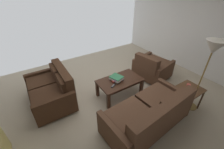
{
  "coord_description": "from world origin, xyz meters",
  "views": [
    {
      "loc": [
        1.64,
        2.43,
        2.54
      ],
      "look_at": [
        0.29,
        0.36,
        0.94
      ],
      "focal_mm": 23.32,
      "sensor_mm": 36.0,
      "label": 1
    }
  ],
  "objects": [
    {
      "name": "sofa_main",
      "position": [
        -0.03,
        1.2,
        0.37
      ],
      "size": [
        1.84,
        0.98,
        0.85
      ],
      "color": "black",
      "rests_on": "ground"
    },
    {
      "name": "armchair_side",
      "position": [
        -1.42,
        -0.08,
        0.35
      ],
      "size": [
        1.04,
        1.06,
        0.82
      ],
      "color": "black",
      "rests_on": "ground"
    },
    {
      "name": "floor_lamp",
      "position": [
        -1.31,
        1.35,
        1.41
      ],
      "size": [
        0.35,
        0.35,
        1.64
      ],
      "color": "olive",
      "rests_on": "ground"
    },
    {
      "name": "loveseat_near",
      "position": [
        1.36,
        -0.61,
        0.36
      ],
      "size": [
        0.9,
        1.36,
        0.85
      ],
      "color": "black",
      "rests_on": "ground"
    },
    {
      "name": "ground_plane",
      "position": [
        0.0,
        0.0,
        -0.0
      ],
      "size": [
        5.77,
        5.37,
        0.01
      ],
      "primitive_type": "cube",
      "color": "#B7A88E"
    },
    {
      "name": "coffee_table",
      "position": [
        -0.14,
        0.06,
        0.39
      ],
      "size": [
        1.09,
        0.63,
        0.46
      ],
      "color": "#3D2316",
      "rests_on": "ground"
    },
    {
      "name": "coffee_mug",
      "position": [
        -1.13,
        1.22,
        0.61
      ],
      "size": [
        0.1,
        0.08,
        0.1
      ],
      "color": "#B23F38",
      "rests_on": "end_table"
    },
    {
      "name": "wall_left",
      "position": [
        -2.88,
        0.0,
        1.38
      ],
      "size": [
        0.12,
        5.37,
        2.76
      ],
      "primitive_type": "cube",
      "color": "white",
      "rests_on": "ground"
    },
    {
      "name": "book_stack",
      "position": [
        -0.06,
        0.02,
        0.52
      ],
      "size": [
        0.33,
        0.36,
        0.11
      ],
      "color": "black",
      "rests_on": "coffee_table"
    },
    {
      "name": "end_table",
      "position": [
        -1.18,
        1.26,
        0.46
      ],
      "size": [
        0.48,
        0.48,
        0.56
      ],
      "color": "brown",
      "rests_on": "ground"
    },
    {
      "name": "tv_remote",
      "position": [
        0.14,
        0.18,
        0.48
      ],
      "size": [
        0.16,
        0.11,
        0.02
      ],
      "color": "black",
      "rests_on": "coffee_table"
    }
  ]
}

